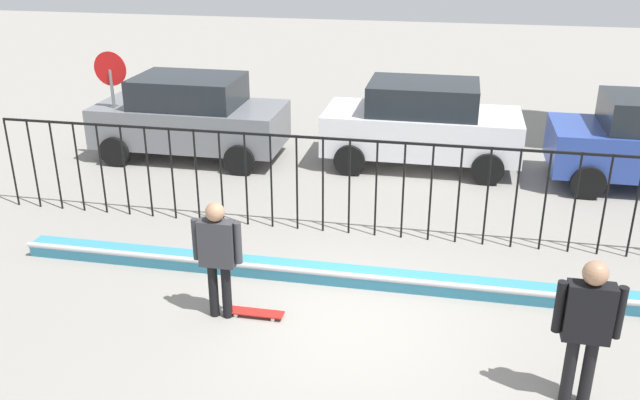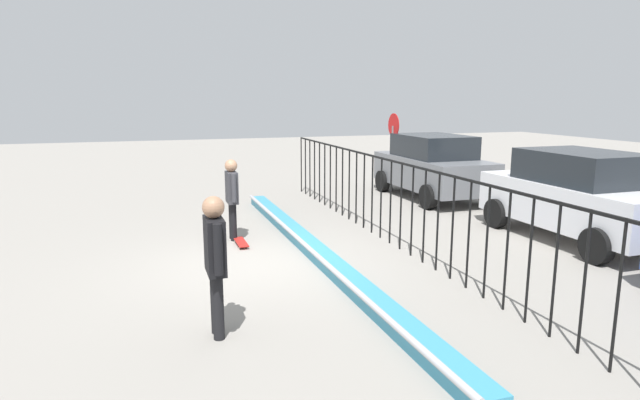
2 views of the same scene
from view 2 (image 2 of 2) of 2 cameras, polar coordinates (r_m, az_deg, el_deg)
ground_plane at (r=9.92m, az=-6.67°, el=-6.72°), size 60.00×60.00×0.00m
bowl_coping_ledge at (r=10.16m, az=-0.46°, el=-5.52°), size 11.00×0.40×0.27m
perimeter_fence at (r=10.60m, az=8.71°, el=0.41°), size 14.04×0.04×1.75m
skateboarder at (r=11.36m, az=-9.44°, el=0.86°), size 0.70×0.26×1.73m
skateboard at (r=11.13m, az=-8.48°, el=-4.49°), size 0.80×0.20×0.07m
camera_operator at (r=6.76m, az=-11.19°, el=-5.66°), size 0.74×0.28×1.82m
parked_car_gray at (r=16.36m, az=11.97°, el=3.60°), size 4.30×2.12×1.90m
parked_car_white at (r=12.48m, az=26.06°, el=0.47°), size 4.30×2.12×1.90m
stop_sign at (r=17.40m, az=7.83°, el=6.29°), size 0.76×0.07×2.50m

